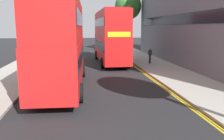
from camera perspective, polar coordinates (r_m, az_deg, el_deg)
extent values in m
cube|color=#ADA89E|center=(18.73, 16.54, -2.15)|extent=(4.00, 80.00, 0.14)
cube|color=#ADA89E|center=(18.03, -24.86, -3.14)|extent=(4.00, 80.00, 0.14)
cube|color=yellow|center=(16.16, 12.52, -4.12)|extent=(0.10, 56.00, 0.01)
cube|color=yellow|center=(16.11, 11.98, -4.14)|extent=(0.10, 56.00, 0.01)
cube|color=red|center=(15.87, -11.74, 2.05)|extent=(2.83, 10.87, 2.60)
cube|color=red|center=(15.73, -12.08, 11.29)|extent=(2.77, 10.65, 2.50)
cube|color=black|center=(15.83, -11.78, 3.12)|extent=(2.85, 10.44, 0.84)
cube|color=black|center=(15.73, -12.10, 11.65)|extent=(2.83, 10.22, 0.80)
cube|color=yellow|center=(21.09, -10.31, 8.27)|extent=(2.00, 0.12, 0.44)
cylinder|color=black|center=(19.51, -14.21, -0.21)|extent=(0.33, 1.05, 1.04)
cylinder|color=black|center=(19.28, -6.85, -0.09)|extent=(0.33, 1.05, 1.04)
cylinder|color=black|center=(13.09, -18.61, -5.44)|extent=(0.33, 1.05, 1.04)
cylinder|color=black|center=(12.75, -7.55, -5.40)|extent=(0.33, 1.05, 1.04)
cube|color=red|center=(26.32, -0.41, 5.38)|extent=(2.75, 10.86, 2.60)
cube|color=red|center=(26.23, -0.41, 10.94)|extent=(2.70, 10.64, 2.50)
cube|color=black|center=(26.30, -0.41, 6.03)|extent=(2.77, 10.42, 0.84)
cube|color=black|center=(26.23, -0.42, 11.16)|extent=(2.76, 10.21, 0.80)
cube|color=yellow|center=(20.93, 1.69, 8.41)|extent=(2.00, 0.11, 0.44)
cube|color=maroon|center=(26.28, -0.42, 13.78)|extent=(2.48, 9.77, 0.10)
cylinder|color=black|center=(23.40, 3.79, 1.76)|extent=(0.32, 1.05, 1.04)
cylinder|color=black|center=(23.00, -2.31, 1.63)|extent=(0.32, 1.05, 1.04)
cylinder|color=black|center=(29.92, 1.06, 3.60)|extent=(0.32, 1.05, 1.04)
cylinder|color=black|center=(29.61, -3.72, 3.51)|extent=(0.32, 1.05, 1.04)
cylinder|color=#2D2D38|center=(25.71, 8.96, 2.51)|extent=(0.22, 0.22, 0.85)
cube|color=#26262B|center=(25.63, 9.00, 4.07)|extent=(0.34, 0.22, 0.56)
sphere|color=tan|center=(25.60, 9.02, 4.94)|extent=(0.20, 0.20, 0.20)
cylinder|color=#6B6047|center=(39.21, 3.75, 8.78)|extent=(0.35, 0.35, 5.76)
cylinder|color=#6B6047|center=(39.51, 4.54, 13.52)|extent=(0.40, 1.14, 0.85)
cylinder|color=#6B6047|center=(39.64, 3.18, 13.53)|extent=(0.99, 0.82, 0.87)
cylinder|color=#6B6047|center=(38.68, 3.75, 13.65)|extent=(1.22, 0.43, 0.91)
sphere|color=#33702D|center=(39.33, 3.82, 14.81)|extent=(4.18, 4.18, 4.18)
cube|color=slate|center=(28.21, 24.48, 13.78)|extent=(10.00, 28.00, 12.30)
cube|color=black|center=(25.91, 14.53, 11.48)|extent=(0.04, 24.64, 1.00)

